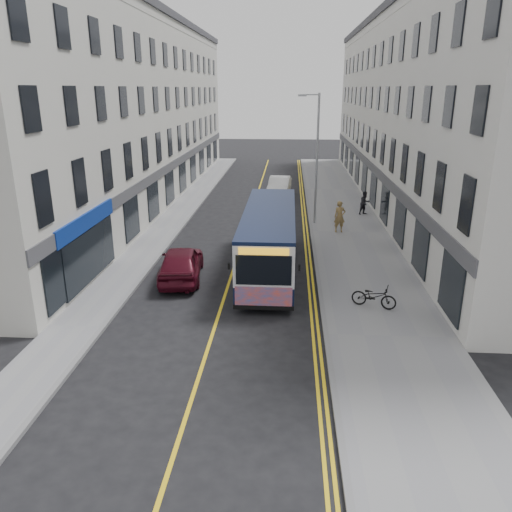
# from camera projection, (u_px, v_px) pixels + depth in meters

# --- Properties ---
(ground) EXTENTS (140.00, 140.00, 0.00)m
(ground) POSITION_uv_depth(u_px,v_px,m) (218.00, 318.00, 18.86)
(ground) COLOR black
(ground) RESTS_ON ground
(pavement_east) EXTENTS (4.50, 64.00, 0.12)m
(pavement_east) POSITION_uv_depth(u_px,v_px,m) (349.00, 233.00, 29.78)
(pavement_east) COLOR gray
(pavement_east) RESTS_ON ground
(pavement_west) EXTENTS (2.00, 64.00, 0.12)m
(pavement_west) POSITION_uv_depth(u_px,v_px,m) (164.00, 229.00, 30.50)
(pavement_west) COLOR gray
(pavement_west) RESTS_ON ground
(kerb_east) EXTENTS (0.18, 64.00, 0.13)m
(kerb_east) POSITION_uv_depth(u_px,v_px,m) (312.00, 232.00, 29.93)
(kerb_east) COLOR slate
(kerb_east) RESTS_ON ground
(kerb_west) EXTENTS (0.18, 64.00, 0.13)m
(kerb_west) POSITION_uv_depth(u_px,v_px,m) (180.00, 229.00, 30.44)
(kerb_west) COLOR slate
(kerb_west) RESTS_ON ground
(road_centre_line) EXTENTS (0.12, 64.00, 0.01)m
(road_centre_line) POSITION_uv_depth(u_px,v_px,m) (245.00, 232.00, 30.20)
(road_centre_line) COLOR yellow
(road_centre_line) RESTS_ON ground
(road_dbl_yellow_inner) EXTENTS (0.10, 64.00, 0.01)m
(road_dbl_yellow_inner) POSITION_uv_depth(u_px,v_px,m) (304.00, 233.00, 29.97)
(road_dbl_yellow_inner) COLOR yellow
(road_dbl_yellow_inner) RESTS_ON ground
(road_dbl_yellow_outer) EXTENTS (0.10, 64.00, 0.01)m
(road_dbl_yellow_outer) POSITION_uv_depth(u_px,v_px,m) (307.00, 233.00, 29.96)
(road_dbl_yellow_outer) COLOR yellow
(road_dbl_yellow_outer) RESTS_ON ground
(terrace_east) EXTENTS (6.00, 46.00, 13.00)m
(terrace_east) POSITION_uv_depth(u_px,v_px,m) (415.00, 114.00, 35.90)
(terrace_east) COLOR silver
(terrace_east) RESTS_ON ground
(terrace_west) EXTENTS (6.00, 46.00, 13.00)m
(terrace_west) POSITION_uv_depth(u_px,v_px,m) (135.00, 113.00, 37.21)
(terrace_west) COLOR beige
(terrace_west) RESTS_ON ground
(streetlamp) EXTENTS (1.32, 0.18, 8.00)m
(streetlamp) POSITION_uv_depth(u_px,v_px,m) (316.00, 155.00, 30.43)
(streetlamp) COLOR #9A9DA3
(streetlamp) RESTS_ON ground
(city_bus) EXTENTS (2.38, 10.17, 2.95)m
(city_bus) POSITION_uv_depth(u_px,v_px,m) (269.00, 238.00, 23.26)
(city_bus) COLOR black
(city_bus) RESTS_ON ground
(bicycle) EXTENTS (1.85, 1.17, 0.92)m
(bicycle) POSITION_uv_depth(u_px,v_px,m) (374.00, 296.00, 19.38)
(bicycle) COLOR black
(bicycle) RESTS_ON pavement_east
(pedestrian_near) EXTENTS (0.74, 0.54, 1.86)m
(pedestrian_near) POSITION_uv_depth(u_px,v_px,m) (340.00, 217.00, 29.45)
(pedestrian_near) COLOR olive
(pedestrian_near) RESTS_ON pavement_east
(pedestrian_far) EXTENTS (0.97, 0.91, 1.58)m
(pedestrian_far) POSITION_uv_depth(u_px,v_px,m) (365.00, 203.00, 33.61)
(pedestrian_far) COLOR black
(pedestrian_far) RESTS_ON pavement_east
(car_white) EXTENTS (1.95, 4.71, 1.52)m
(car_white) POSITION_uv_depth(u_px,v_px,m) (279.00, 186.00, 40.07)
(car_white) COLOR silver
(car_white) RESTS_ON ground
(car_maroon) EXTENTS (2.28, 4.69, 1.54)m
(car_maroon) POSITION_uv_depth(u_px,v_px,m) (181.00, 263.00, 22.52)
(car_maroon) COLOR #4D0C1B
(car_maroon) RESTS_ON ground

